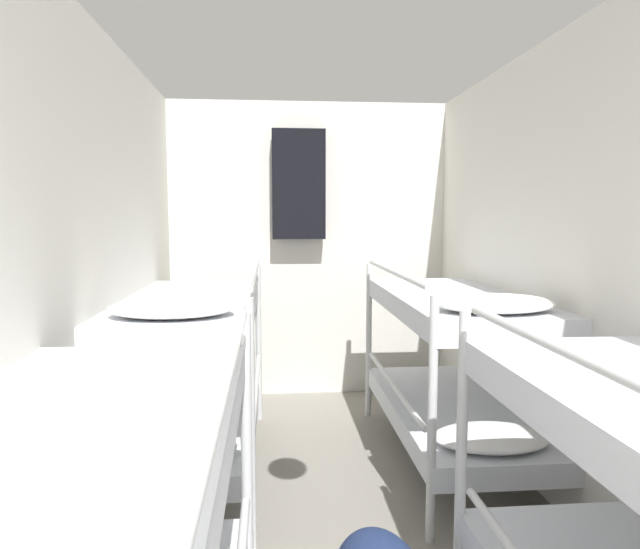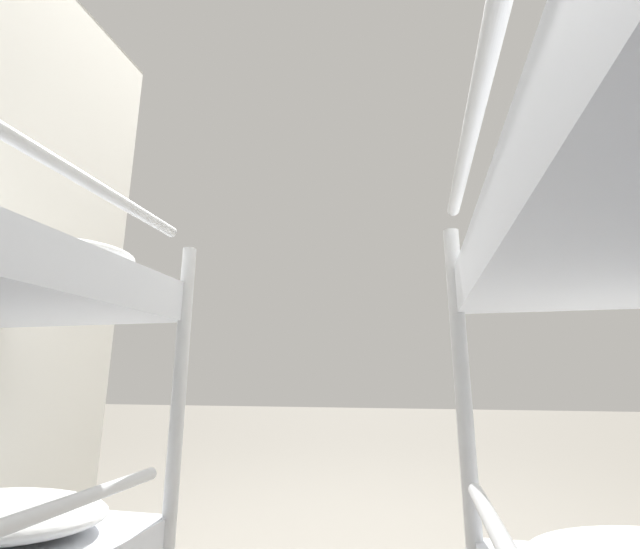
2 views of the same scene
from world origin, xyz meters
TOP-DOWN VIEW (x-y plane):
  - wall_left at (-1.21, 2.54)m, footprint 0.06×5.20m
  - wall_right at (1.21, 2.54)m, footprint 0.06×5.20m
  - wall_back at (0.00, 5.11)m, footprint 2.47×0.06m
  - bunk_stack_left_far at (-0.79, 3.53)m, footprint 0.78×1.79m
  - bunk_stack_right_far at (0.79, 3.53)m, footprint 0.78×1.79m
  - hanging_coat at (-0.09, 4.96)m, footprint 0.44×0.12m

SIDE VIEW (x-z plane):
  - bunk_stack_left_far at x=-0.79m, z-range 0.06..1.29m
  - bunk_stack_right_far at x=0.79m, z-range 0.06..1.29m
  - wall_left at x=-1.21m, z-range 0.00..2.51m
  - wall_right at x=1.21m, z-range 0.00..2.51m
  - wall_back at x=0.00m, z-range 0.00..2.51m
  - hanging_coat at x=-0.09m, z-range 1.36..2.26m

